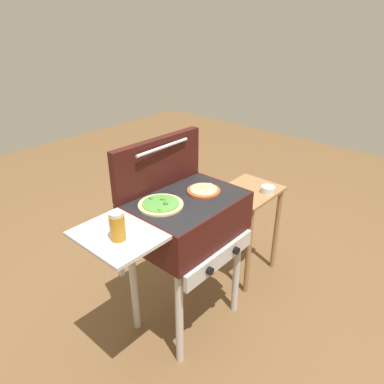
# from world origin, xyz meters

# --- Properties ---
(ground_plane) EXTENTS (8.00, 8.00, 0.00)m
(ground_plane) POSITION_xyz_m (0.00, 0.00, 0.00)
(ground_plane) COLOR brown
(grill) EXTENTS (0.96, 0.53, 0.90)m
(grill) POSITION_xyz_m (-0.01, -0.00, 0.76)
(grill) COLOR #38110F
(grill) RESTS_ON ground_plane
(grill_lid_open) EXTENTS (0.63, 0.09, 0.30)m
(grill_lid_open) POSITION_xyz_m (0.00, 0.21, 1.05)
(grill_lid_open) COLOR #38110F
(grill_lid_open) RESTS_ON grill
(pizza_veggie) EXTENTS (0.24, 0.24, 0.04)m
(pizza_veggie) POSITION_xyz_m (-0.15, 0.04, 0.91)
(pizza_veggie) COLOR #E0C17F
(pizza_veggie) RESTS_ON grill
(pizza_cheese) EXTENTS (0.19, 0.19, 0.04)m
(pizza_cheese) POSITION_xyz_m (0.13, -0.02, 0.91)
(pizza_cheese) COLOR #C64723
(pizza_cheese) RESTS_ON grill
(sauce_jar) EXTENTS (0.07, 0.07, 0.14)m
(sauce_jar) POSITION_xyz_m (-0.50, -0.04, 0.97)
(sauce_jar) COLOR #B77A1E
(sauce_jar) RESTS_ON grill
(prep_table) EXTENTS (0.44, 0.36, 0.71)m
(prep_table) POSITION_xyz_m (0.66, 0.00, 0.51)
(prep_table) COLOR olive
(prep_table) RESTS_ON ground_plane
(topping_bowl_near) EXTENTS (0.10, 0.10, 0.04)m
(topping_bowl_near) POSITION_xyz_m (0.51, -0.00, 0.73)
(topping_bowl_near) COLOR silver
(topping_bowl_near) RESTS_ON prep_table
(topping_bowl_far) EXTENTS (0.09, 0.09, 0.04)m
(topping_bowl_far) POSITION_xyz_m (0.71, -0.12, 0.73)
(topping_bowl_far) COLOR silver
(topping_bowl_far) RESTS_ON prep_table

